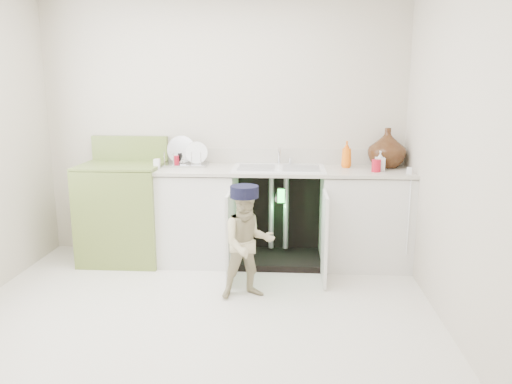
# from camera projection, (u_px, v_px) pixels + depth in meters

# --- Properties ---
(ground) EXTENTS (3.50, 3.50, 0.00)m
(ground) POSITION_uv_depth(u_px,v_px,m) (199.00, 316.00, 3.64)
(ground) COLOR silver
(ground) RESTS_ON ground
(room_shell) EXTENTS (6.00, 5.50, 1.26)m
(room_shell) POSITION_uv_depth(u_px,v_px,m) (194.00, 146.00, 3.38)
(room_shell) COLOR beige
(room_shell) RESTS_ON ground
(counter_run) EXTENTS (2.44, 1.02, 1.27)m
(counter_run) POSITION_uv_depth(u_px,v_px,m) (283.00, 212.00, 4.69)
(counter_run) COLOR white
(counter_run) RESTS_ON ground
(avocado_stove) EXTENTS (0.75, 0.65, 1.16)m
(avocado_stove) POSITION_uv_depth(u_px,v_px,m) (124.00, 211.00, 4.76)
(avocado_stove) COLOR olive
(avocado_stove) RESTS_ON ground
(repair_worker) EXTENTS (0.54, 0.72, 0.90)m
(repair_worker) POSITION_uv_depth(u_px,v_px,m) (248.00, 242.00, 3.89)
(repair_worker) COLOR tan
(repair_worker) RESTS_ON ground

